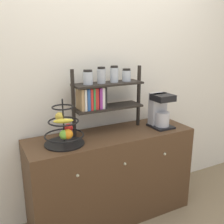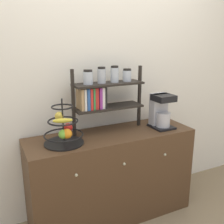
{
  "view_description": "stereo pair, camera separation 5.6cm",
  "coord_description": "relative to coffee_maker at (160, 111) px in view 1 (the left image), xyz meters",
  "views": [
    {
      "loc": [
        -0.99,
        -1.67,
        1.63
      ],
      "look_at": [
        0.01,
        0.23,
        1.02
      ],
      "focal_mm": 42.0,
      "sensor_mm": 36.0,
      "label": 1
    },
    {
      "loc": [
        -0.94,
        -1.7,
        1.63
      ],
      "look_at": [
        0.01,
        0.23,
        1.02
      ],
      "focal_mm": 42.0,
      "sensor_mm": 36.0,
      "label": 2
    }
  ],
  "objects": [
    {
      "name": "wall_back",
      "position": [
        -0.5,
        0.31,
        0.33
      ],
      "size": [
        7.0,
        0.05,
        2.6
      ],
      "primitive_type": "cube",
      "color": "silver",
      "rests_on": "ground_plane"
    },
    {
      "name": "fruit_stand",
      "position": [
        -0.93,
        -0.01,
        -0.04
      ],
      "size": [
        0.31,
        0.31,
        0.37
      ],
      "color": "black",
      "rests_on": "sideboard"
    },
    {
      "name": "shelf_hutch",
      "position": [
        -0.54,
        0.13,
        0.2
      ],
      "size": [
        0.67,
        0.2,
        0.58
      ],
      "color": "black",
      "rests_on": "sideboard"
    },
    {
      "name": "sideboard",
      "position": [
        -0.5,
        0.03,
        -0.57
      ],
      "size": [
        1.49,
        0.49,
        0.82
      ],
      "color": "#4C331E",
      "rests_on": "ground_plane"
    },
    {
      "name": "coffee_maker",
      "position": [
        0.0,
        0.0,
        0.0
      ],
      "size": [
        0.19,
        0.22,
        0.31
      ],
      "color": "black",
      "rests_on": "sideboard"
    }
  ]
}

